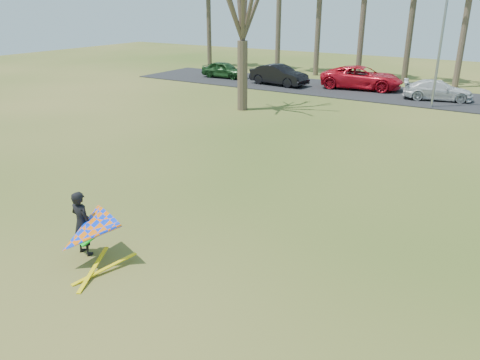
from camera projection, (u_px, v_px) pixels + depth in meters
The scene contains 8 objects.
ground at pixel (204, 236), 13.74m from camera, with size 100.00×100.00×0.00m, color #244B10.
parking_strip at pixel (411, 96), 33.48m from camera, with size 46.00×7.00×0.06m, color black.
streetlight at pixel (445, 35), 28.44m from camera, with size 2.28×0.18×8.00m.
car_0 at pixel (224, 70), 41.13m from camera, with size 1.64×4.08×1.39m, color #183C18.
car_1 at pixel (279, 75), 37.56m from camera, with size 1.69×4.84×1.59m, color black.
car_2 at pixel (362, 78), 35.90m from camera, with size 2.82×6.11×1.70m, color red.
car_3 at pixel (438, 90), 31.96m from camera, with size 1.84×4.53×1.31m, color silver.
kite_flyer at pixel (86, 232), 12.12m from camera, with size 2.13×2.39×2.02m.
Camera 1 is at (7.42, -9.79, 6.47)m, focal length 35.00 mm.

